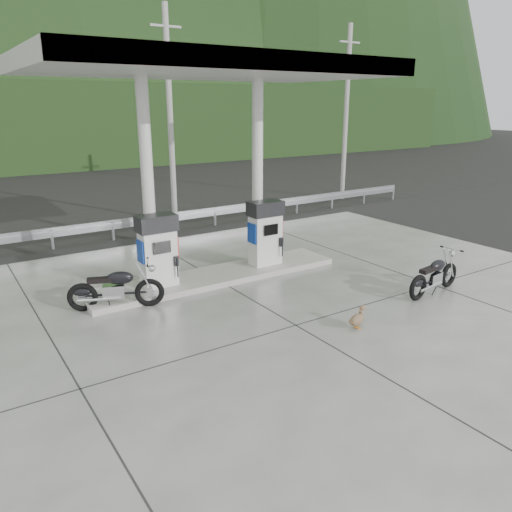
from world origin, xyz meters
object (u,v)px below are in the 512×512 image
gas_pump_left (158,251)px  duck (357,320)px  motorcycle_right (434,276)px  gas_pump_right (265,233)px  motorcycle_left (116,289)px

gas_pump_left → duck: size_ratio=3.32×
gas_pump_left → motorcycle_right: gas_pump_left is taller
gas_pump_left → gas_pump_right: same height
gas_pump_left → gas_pump_right: size_ratio=1.00×
gas_pump_left → gas_pump_right: 3.20m
gas_pump_left → duck: (2.55, -4.33, -0.85)m
duck → gas_pump_right: bearing=63.6°
gas_pump_right → motorcycle_right: (2.41, -3.87, -0.60)m
motorcycle_right → gas_pump_left: bearing=138.4°
motorcycle_left → motorcycle_right: bearing=-4.2°
gas_pump_right → duck: size_ratio=3.32×
gas_pump_right → duck: (-0.65, -4.33, -0.85)m
gas_pump_left → motorcycle_left: (-1.27, -0.50, -0.57)m
gas_pump_right → motorcycle_left: size_ratio=0.89×
motorcycle_right → duck: motorcycle_right is taller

